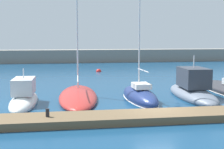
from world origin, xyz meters
TOP-DOWN VIEW (x-y plane):
  - ground_plane at (0.00, 0.00)m, footprint 120.00×120.00m
  - dock_pier at (0.00, -1.27)m, footprint 24.64×2.29m
  - breakwater_seawall at (0.00, 40.50)m, footprint 108.00×3.28m
  - motorboat_white_nearest at (-8.32, 4.39)m, footprint 1.88×6.73m
  - sailboat_red_second at (-4.49, 5.67)m, footprint 3.33×9.82m
  - sailboat_navy_third at (0.00, 4.41)m, footprint 2.18×6.65m
  - motorboat_slate_fourth at (4.27, 4.82)m, footprint 2.82×8.32m
  - mooring_buoy_red at (-0.81, 24.11)m, footprint 0.72×0.72m
  - dock_bollard at (-6.45, -1.27)m, footprint 0.20×0.20m

SIDE VIEW (x-z plane):
  - ground_plane at x=0.00m, z-range 0.00..0.00m
  - mooring_buoy_red at x=-0.81m, z-range -0.36..0.36m
  - dock_pier at x=0.00m, z-range 0.00..0.42m
  - sailboat_red_second at x=-4.49m, z-range -9.33..9.79m
  - sailboat_navy_third at x=0.00m, z-range -6.86..7.53m
  - motorboat_white_nearest at x=-8.32m, z-range -0.99..1.87m
  - motorboat_slate_fourth at x=4.27m, z-range -1.27..2.41m
  - dock_bollard at x=-6.45m, z-range 0.42..0.86m
  - breakwater_seawall at x=0.00m, z-range 0.00..2.32m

